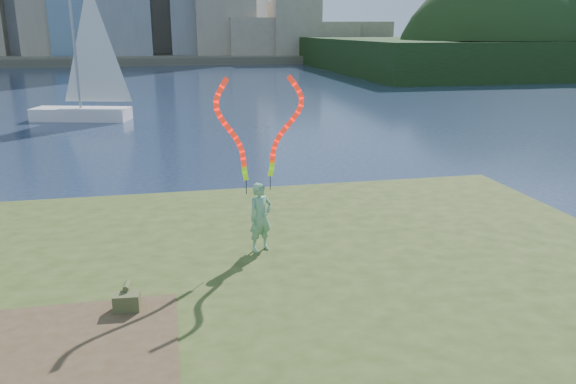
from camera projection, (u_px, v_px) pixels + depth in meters
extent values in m
plane|color=#1B2844|center=(206.00, 290.00, 11.54)|extent=(320.00, 320.00, 0.00)
cube|color=#334117|center=(217.00, 349.00, 9.15)|extent=(20.00, 18.00, 0.30)
cube|color=#334117|center=(215.00, 326.00, 9.37)|extent=(17.00, 15.00, 0.30)
cube|color=#334117|center=(213.00, 307.00, 9.48)|extent=(14.00, 12.00, 0.30)
cube|color=#47331E|center=(62.00, 352.00, 7.87)|extent=(3.20, 3.00, 0.02)
cube|color=#4C4738|center=(169.00, 56.00, 100.63)|extent=(320.00, 40.00, 1.20)
cube|color=black|center=(572.00, 53.00, 78.29)|extent=(70.00, 42.00, 4.00)
imported|color=#1A7834|center=(261.00, 217.00, 11.36)|extent=(0.61, 0.51, 1.42)
cylinder|color=black|center=(246.00, 187.00, 11.10)|extent=(0.02, 0.02, 0.30)
cylinder|color=black|center=(270.00, 183.00, 11.41)|extent=(0.02, 0.02, 0.30)
cube|color=#464C25|center=(127.00, 302.00, 9.02)|extent=(0.43, 0.31, 0.29)
cylinder|color=#464C25|center=(127.00, 286.00, 9.15)|extent=(0.12, 0.28, 0.10)
cube|color=silver|center=(81.00, 114.00, 33.11)|extent=(5.85, 3.19, 0.78)
cylinder|color=gray|center=(74.00, 38.00, 31.89)|extent=(0.16, 0.16, 8.48)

